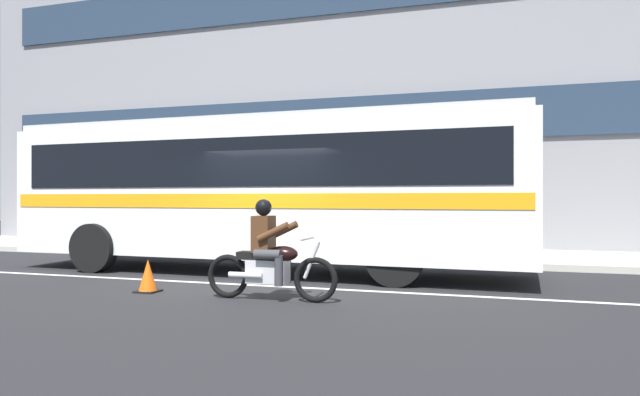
% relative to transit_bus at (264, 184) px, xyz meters
% --- Properties ---
extents(ground_plane, '(60.00, 60.00, 0.00)m').
position_rel_transit_bus_xyz_m(ground_plane, '(0.54, -1.19, -1.88)').
color(ground_plane, black).
extents(sidewalk_curb, '(28.00, 3.80, 0.15)m').
position_rel_transit_bus_xyz_m(sidewalk_curb, '(0.54, 3.91, -1.81)').
color(sidewalk_curb, '#B7B2A8').
rests_on(sidewalk_curb, ground_plane).
extents(lane_center_stripe, '(26.60, 0.14, 0.01)m').
position_rel_transit_bus_xyz_m(lane_center_stripe, '(0.54, -1.79, -1.88)').
color(lane_center_stripe, silver).
rests_on(lane_center_stripe, ground_plane).
extents(office_building_facade, '(28.00, 0.89, 11.42)m').
position_rel_transit_bus_xyz_m(office_building_facade, '(0.54, 6.19, 3.83)').
color(office_building_facade, gray).
rests_on(office_building_facade, ground_plane).
extents(transit_bus, '(11.14, 2.92, 3.22)m').
position_rel_transit_bus_xyz_m(transit_bus, '(0.00, 0.00, 0.00)').
color(transit_bus, white).
rests_on(transit_bus, ground_plane).
extents(motorcycle_with_rider, '(2.14, 0.64, 1.56)m').
position_rel_transit_bus_xyz_m(motorcycle_with_rider, '(1.46, -3.12, -1.23)').
color(motorcycle_with_rider, black).
rests_on(motorcycle_with_rider, ground_plane).
extents(fire_hydrant, '(0.22, 0.30, 0.75)m').
position_rel_transit_bus_xyz_m(fire_hydrant, '(1.18, 2.49, -1.36)').
color(fire_hydrant, gold).
rests_on(fire_hydrant, sidewalk_curb).
extents(traffic_cone, '(0.36, 0.36, 0.55)m').
position_rel_transit_bus_xyz_m(traffic_cone, '(-0.79, -3.04, -1.63)').
color(traffic_cone, '#EA590F').
rests_on(traffic_cone, ground_plane).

